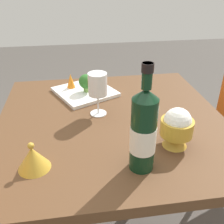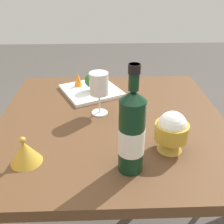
{
  "view_description": "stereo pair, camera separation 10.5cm",
  "coord_description": "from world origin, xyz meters",
  "views": [
    {
      "loc": [
        0.14,
        0.91,
        1.28
      ],
      "look_at": [
        0.0,
        0.0,
        0.76
      ],
      "focal_mm": 42.28,
      "sensor_mm": 36.0,
      "label": 1
    },
    {
      "loc": [
        0.03,
        0.92,
        1.28
      ],
      "look_at": [
        0.0,
        0.0,
        0.76
      ],
      "focal_mm": 42.28,
      "sensor_mm": 36.0,
      "label": 2
    }
  ],
  "objects": [
    {
      "name": "dining_table",
      "position": [
        0.0,
        0.0,
        0.65
      ],
      "size": [
        0.91,
        0.91,
        0.73
      ],
      "color": "brown",
      "rests_on": "ground_plane"
    },
    {
      "name": "wine_bottle",
      "position": [
        -0.04,
        0.3,
        0.87
      ],
      "size": [
        0.08,
        0.08,
        0.33
      ],
      "color": "black",
      "rests_on": "dining_table"
    },
    {
      "name": "wine_glass",
      "position": [
        0.05,
        -0.05,
        0.86
      ],
      "size": [
        0.08,
        0.08,
        0.18
      ],
      "color": "white",
      "rests_on": "dining_table"
    },
    {
      "name": "rice_bowl",
      "position": [
        -0.19,
        0.21,
        0.81
      ],
      "size": [
        0.11,
        0.11,
        0.14
      ],
      "color": "gold",
      "rests_on": "dining_table"
    },
    {
      "name": "rice_bowl_lid",
      "position": [
        0.28,
        0.26,
        0.77
      ],
      "size": [
        0.1,
        0.1,
        0.09
      ],
      "color": "gold",
      "rests_on": "dining_table"
    },
    {
      "name": "serving_plate",
      "position": [
        0.09,
        -0.26,
        0.74
      ],
      "size": [
        0.33,
        0.33,
        0.02
      ],
      "rotation": [
        0.0,
        0.0,
        0.44
      ],
      "color": "white",
      "rests_on": "dining_table"
    },
    {
      "name": "broccoli_floret",
      "position": [
        0.09,
        -0.24,
        0.8
      ],
      "size": [
        0.07,
        0.07,
        0.09
      ],
      "color": "#729E4C",
      "rests_on": "serving_plate"
    },
    {
      "name": "carrot_garnish_left",
      "position": [
        0.03,
        -0.22,
        0.78
      ],
      "size": [
        0.03,
        0.03,
        0.06
      ],
      "color": "orange",
      "rests_on": "serving_plate"
    },
    {
      "name": "carrot_garnish_right",
      "position": [
        0.16,
        -0.3,
        0.78
      ],
      "size": [
        0.04,
        0.04,
        0.07
      ],
      "color": "orange",
      "rests_on": "serving_plate"
    }
  ]
}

